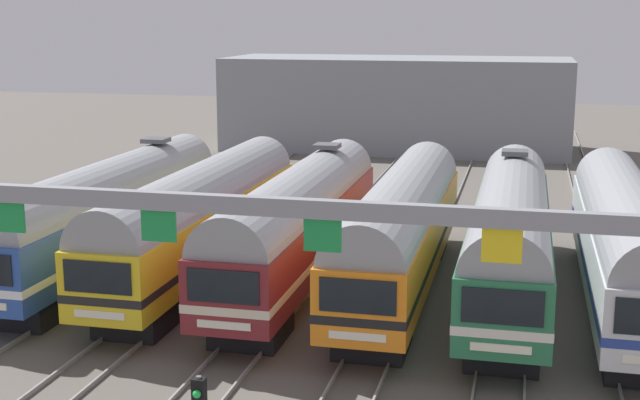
{
  "coord_description": "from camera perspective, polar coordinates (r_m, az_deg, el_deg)",
  "views": [
    {
      "loc": [
        6.57,
        -32.89,
        10.64
      ],
      "look_at": [
        -1.88,
        2.94,
        2.92
      ],
      "focal_mm": 49.29,
      "sensor_mm": 36.0,
      "label": 1
    }
  ],
  "objects": [
    {
      "name": "maintenance_building",
      "position": [
        71.92,
        5.03,
        6.26
      ],
      "size": [
        27.34,
        10.0,
        7.37
      ],
      "primitive_type": "cube",
      "color": "gray",
      "rests_on": "ground"
    },
    {
      "name": "commuter_train_blue",
      "position": [
        37.81,
        -13.55,
        -0.63
      ],
      "size": [
        2.88,
        18.06,
        5.05
      ],
      "color": "#284C9E",
      "rests_on": "ground"
    },
    {
      "name": "commuter_train_yellow",
      "position": [
        36.16,
        -7.71,
        -0.97
      ],
      "size": [
        2.88,
        18.06,
        4.77
      ],
      "color": "gold",
      "rests_on": "ground"
    },
    {
      "name": "catenary_gantry",
      "position": [
        21.15,
        -5.28,
        -2.69
      ],
      "size": [
        25.82,
        0.44,
        6.97
      ],
      "color": "gray",
      "rests_on": "ground"
    },
    {
      "name": "commuter_train_maroon",
      "position": [
        34.92,
        -1.39,
        -1.32
      ],
      "size": [
        2.88,
        18.06,
        5.05
      ],
      "color": "maroon",
      "rests_on": "ground"
    },
    {
      "name": "commuter_train_orange",
      "position": [
        34.14,
        5.31,
        -1.68
      ],
      "size": [
        2.88,
        18.06,
        4.77
      ],
      "color": "orange",
      "rests_on": "ground"
    },
    {
      "name": "ground_plane",
      "position": [
        35.19,
        1.89,
        -5.76
      ],
      "size": [
        160.0,
        160.0,
        0.0
      ],
      "primitive_type": "plane",
      "color": "#5B564F"
    },
    {
      "name": "commuter_train_green",
      "position": [
        33.84,
        12.23,
        -2.02
      ],
      "size": [
        2.88,
        18.06,
        5.05
      ],
      "color": "#236B42",
      "rests_on": "ground"
    },
    {
      "name": "commuter_train_silver",
      "position": [
        34.04,
        19.18,
        -2.34
      ],
      "size": [
        2.88,
        18.06,
        4.77
      ],
      "color": "silver",
      "rests_on": "ground"
    },
    {
      "name": "track_bed",
      "position": [
        51.42,
        5.65,
        -0.06
      ],
      "size": [
        22.09,
        70.0,
        0.15
      ],
      "color": "gray",
      "rests_on": "ground"
    }
  ]
}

